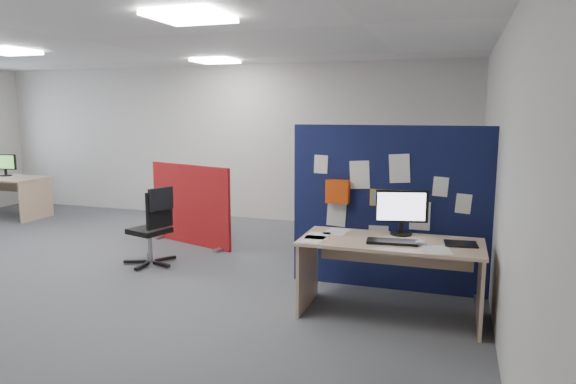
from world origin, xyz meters
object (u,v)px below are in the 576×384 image
(navy_divider, at_px, (389,209))
(main_desk, at_px, (391,258))
(red_divider, at_px, (190,205))
(second_desk, at_px, (3,186))
(monitor_second, at_px, (5,164))
(office_chair, at_px, (154,222))
(monitor_main, at_px, (402,210))

(navy_divider, relative_size, main_desk, 1.29)
(red_divider, bearing_deg, main_desk, -11.10)
(navy_divider, relative_size, second_desk, 1.32)
(main_desk, bearing_deg, red_divider, 150.48)
(navy_divider, height_order, second_desk, navy_divider)
(navy_divider, relative_size, red_divider, 1.45)
(monitor_second, bearing_deg, office_chair, -32.43)
(second_desk, bearing_deg, main_desk, -18.38)
(second_desk, bearing_deg, red_divider, -9.18)
(red_divider, height_order, office_chair, red_divider)
(office_chair, bearing_deg, monitor_main, 8.48)
(navy_divider, relative_size, office_chair, 2.18)
(monitor_main, relative_size, second_desk, 0.30)
(main_desk, distance_m, second_desk, 7.65)
(main_desk, xyz_separation_m, monitor_main, (0.06, 0.22, 0.42))
(monitor_main, bearing_deg, monitor_second, 149.39)
(main_desk, bearing_deg, monitor_main, 73.74)
(navy_divider, xyz_separation_m, office_chair, (-2.84, -0.09, -0.32))
(second_desk, distance_m, monitor_second, 0.41)
(red_divider, height_order, monitor_second, red_divider)
(second_desk, bearing_deg, navy_divider, -13.25)
(main_desk, distance_m, office_chair, 3.03)
(navy_divider, distance_m, monitor_main, 0.55)
(red_divider, xyz_separation_m, second_desk, (-4.20, 0.68, -0.01))
(navy_divider, height_order, red_divider, navy_divider)
(monitor_main, bearing_deg, second_desk, 150.10)
(main_desk, relative_size, monitor_main, 3.37)
(red_divider, height_order, second_desk, red_divider)
(office_chair, bearing_deg, second_desk, 174.12)
(second_desk, distance_m, office_chair, 4.65)
(monitor_second, bearing_deg, navy_divider, -23.01)
(monitor_main, relative_size, office_chair, 0.50)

